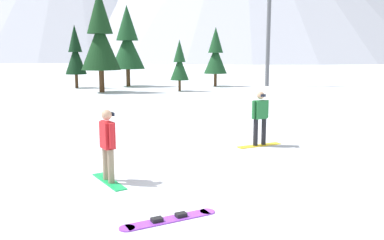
{
  "coord_description": "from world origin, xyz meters",
  "views": [
    {
      "loc": [
        -1.31,
        -8.48,
        2.98
      ],
      "look_at": [
        0.19,
        3.48,
        1.0
      ],
      "focal_mm": 38.04,
      "sensor_mm": 36.0,
      "label": 1
    }
  ],
  "objects": [
    {
      "name": "snowboarder_midground",
      "position": [
        2.49,
        4.09,
        0.94
      ],
      "size": [
        1.58,
        0.77,
        1.77
      ],
      "color": "yellow",
      "rests_on": "ground_plane"
    },
    {
      "name": "pine_tree_young",
      "position": [
        -6.88,
        27.96,
        2.95
      ],
      "size": [
        1.81,
        1.81,
        5.43
      ],
      "color": "#472D19",
      "rests_on": "ground_plane"
    },
    {
      "name": "pine_tree_leaning",
      "position": [
        -2.45,
        29.06,
        3.96
      ],
      "size": [
        3.06,
        3.06,
        7.25
      ],
      "color": "#472D19",
      "rests_on": "ground_plane"
    },
    {
      "name": "pine_tree_short",
      "position": [
        1.74,
        23.74,
        2.21
      ],
      "size": [
        1.48,
        1.48,
        4.06
      ],
      "color": "#472D19",
      "rests_on": "ground_plane"
    },
    {
      "name": "ski_lift_tower",
      "position": [
        10.25,
        27.96,
        5.86
      ],
      "size": [
        2.92,
        0.36,
        10.43
      ],
      "color": "#595B60",
      "rests_on": "ground_plane"
    },
    {
      "name": "loose_snowboard_near_left",
      "position": [
        -0.86,
        -1.53,
        0.02
      ],
      "size": [
        1.86,
        0.92,
        0.09
      ],
      "color": "#993FD8",
      "rests_on": "ground_plane"
    },
    {
      "name": "pine_tree_slender",
      "position": [
        -4.31,
        23.53,
        4.26
      ],
      "size": [
        2.99,
        2.99,
        7.82
      ],
      "color": "#472D19",
      "rests_on": "ground_plane"
    },
    {
      "name": "pine_tree_broad",
      "position": [
        5.43,
        28.12,
        2.9
      ],
      "size": [
        2.09,
        2.09,
        5.32
      ],
      "color": "#472D19",
      "rests_on": "ground_plane"
    },
    {
      "name": "ground_plane",
      "position": [
        0.0,
        0.0,
        0.0
      ],
      "size": [
        800.0,
        800.0,
        0.0
      ],
      "primitive_type": "plane",
      "color": "silver"
    },
    {
      "name": "snowboarder_foreground",
      "position": [
        -2.1,
        0.86,
        0.9
      ],
      "size": [
        0.9,
        1.47,
        1.71
      ],
      "color": "#19B259",
      "rests_on": "ground_plane"
    }
  ]
}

